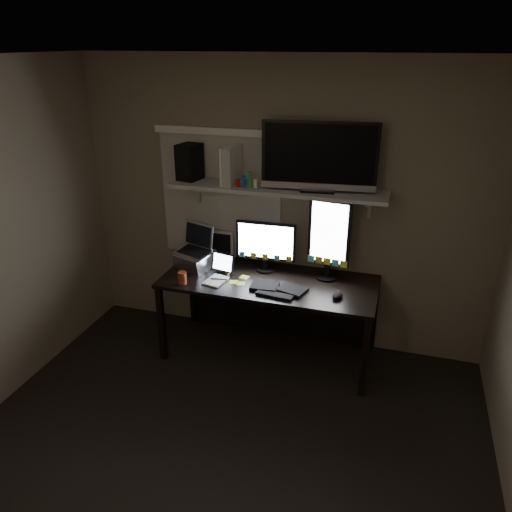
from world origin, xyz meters
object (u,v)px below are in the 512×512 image
at_px(cup, 182,278).
at_px(game_console, 231,165).
at_px(tablet, 223,263).
at_px(laptop, 194,248).
at_px(speaker, 190,162).
at_px(mouse, 338,295).
at_px(keyboard, 278,288).
at_px(desk, 272,292).
at_px(monitor_landscape, 266,246).
at_px(monitor_portrait, 329,239).
at_px(tv, 319,157).

distance_m(cup, game_console, 1.01).
bearing_deg(tablet, laptop, -174.33).
distance_m(tablet, speaker, 0.91).
bearing_deg(speaker, cup, -66.48).
xyz_separation_m(mouse, laptop, (-1.29, 0.20, 0.16)).
distance_m(keyboard, laptop, 0.86).
height_order(desk, monitor_landscape, monitor_landscape).
bearing_deg(monitor_landscape, game_console, 174.12).
height_order(monitor_landscape, game_console, game_console).
bearing_deg(mouse, tablet, 178.74).
height_order(desk, mouse, mouse).
height_order(monitor_portrait, tablet, monitor_portrait).
bearing_deg(cup, desk, 30.41).
bearing_deg(monitor_landscape, mouse, -27.78).
bearing_deg(mouse, desk, 163.98).
bearing_deg(monitor_landscape, cup, -144.85).
bearing_deg(speaker, mouse, -3.87).
relative_size(monitor_portrait, tablet, 3.29).
xyz_separation_m(keyboard, speaker, (-0.89, 0.37, 0.89)).
bearing_deg(cup, mouse, 5.43).
bearing_deg(keyboard, game_console, 152.76).
xyz_separation_m(desk, speaker, (-0.77, 0.11, 1.08)).
xyz_separation_m(tv, game_console, (-0.73, 0.01, -0.11)).
xyz_separation_m(monitor_portrait, keyboard, (-0.34, -0.34, -0.34)).
relative_size(desk, mouse, 14.74).
relative_size(monitor_portrait, keyboard, 1.54).
relative_size(mouse, laptop, 0.33).
relative_size(tv, game_console, 2.88).
bearing_deg(tv, tablet, -173.51).
height_order(cup, tv, tv).
distance_m(desk, game_console, 1.15).
xyz_separation_m(laptop, game_console, (0.31, 0.14, 0.72)).
relative_size(keyboard, laptop, 1.24).
distance_m(monitor_landscape, keyboard, 0.44).
bearing_deg(game_console, desk, -3.65).
bearing_deg(speaker, monitor_portrait, 9.72).
height_order(desk, monitor_portrait, monitor_portrait).
height_order(mouse, tv, tv).
xyz_separation_m(monitor_portrait, mouse, (0.14, -0.34, -0.33)).
height_order(monitor_portrait, game_console, game_console).
xyz_separation_m(keyboard, tablet, (-0.53, 0.17, 0.08)).
relative_size(tablet, tv, 0.24).
distance_m(monitor_portrait, game_console, 1.01).
height_order(desk, tv, tv).
bearing_deg(laptop, tv, 26.61).
height_order(mouse, speaker, speaker).
bearing_deg(desk, mouse, -24.43).
xyz_separation_m(monitor_landscape, keyboard, (0.20, -0.32, -0.21)).
height_order(keyboard, game_console, game_console).
bearing_deg(laptop, monitor_landscape, 30.38).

